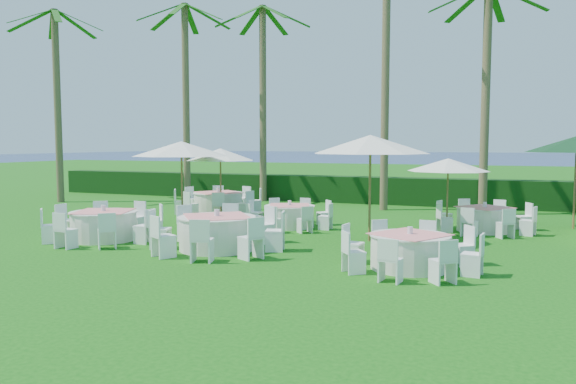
% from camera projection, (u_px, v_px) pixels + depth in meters
% --- Properties ---
extents(ground, '(120.00, 120.00, 0.00)m').
position_uv_depth(ground, '(265.00, 250.00, 14.44)').
color(ground, '#10560E').
rests_on(ground, ground).
extents(hedge, '(34.00, 1.00, 1.20)m').
position_uv_depth(hedge, '(371.00, 190.00, 25.52)').
color(hedge, black).
rests_on(hedge, ground).
extents(ocean, '(260.00, 260.00, 0.00)m').
position_uv_depth(ocean, '(476.00, 157.00, 109.06)').
color(ocean, '#081552').
rests_on(ocean, ground).
extents(banquet_table_a, '(3.27, 3.27, 0.99)m').
position_uv_depth(banquet_table_a, '(104.00, 225.00, 15.87)').
color(banquet_table_a, silver).
rests_on(banquet_table_a, ground).
extents(banquet_table_b, '(3.47, 3.47, 1.04)m').
position_uv_depth(banquet_table_b, '(217.00, 232.00, 14.40)').
color(banquet_table_b, silver).
rests_on(banquet_table_b, ground).
extents(banquet_table_c, '(3.07, 3.07, 0.93)m').
position_uv_depth(banquet_table_c, '(410.00, 251.00, 12.19)').
color(banquet_table_c, silver).
rests_on(banquet_table_c, ground).
extents(banquet_table_d, '(3.32, 3.32, 1.01)m').
position_uv_depth(banquet_table_d, '(218.00, 202.00, 21.73)').
color(banquet_table_d, silver).
rests_on(banquet_table_d, ground).
extents(banquet_table_e, '(2.86, 2.86, 0.88)m').
position_uv_depth(banquet_table_e, '(290.00, 216.00, 18.25)').
color(banquet_table_e, silver).
rests_on(banquet_table_e, ground).
extents(banquet_table_f, '(2.97, 2.97, 0.91)m').
position_uv_depth(banquet_table_f, '(484.00, 219.00, 17.41)').
color(banquet_table_f, silver).
rests_on(banquet_table_f, ground).
extents(umbrella_a, '(3.18, 3.18, 2.79)m').
position_uv_depth(umbrella_a, '(181.00, 149.00, 18.33)').
color(umbrella_a, brown).
rests_on(umbrella_a, ground).
extents(umbrella_b, '(3.26, 3.26, 2.96)m').
position_uv_depth(umbrella_b, '(370.00, 144.00, 15.44)').
color(umbrella_b, brown).
rests_on(umbrella_b, ground).
extents(umbrella_c, '(2.53, 2.53, 2.55)m').
position_uv_depth(umbrella_c, '(220.00, 154.00, 20.41)').
color(umbrella_c, brown).
rests_on(umbrella_c, ground).
extents(umbrella_d, '(2.48, 2.48, 2.27)m').
position_uv_depth(umbrella_d, '(448.00, 165.00, 17.21)').
color(umbrella_d, brown).
rests_on(umbrella_d, ground).
extents(palm_a, '(4.35, 4.29, 9.17)m').
position_uv_depth(palm_a, '(186.00, 93.00, 26.21)').
color(palm_a, brown).
rests_on(palm_a, ground).
extents(palm_b, '(4.18, 4.39, 9.06)m').
position_uv_depth(palm_b, '(263.00, 95.00, 26.13)').
color(palm_b, brown).
rests_on(palm_b, ground).
extents(palm_c, '(4.26, 4.37, 11.25)m').
position_uv_depth(palm_c, '(386.00, 59.00, 22.49)').
color(palm_c, brown).
rests_on(palm_c, ground).
extents(palm_d, '(4.26, 4.36, 8.61)m').
position_uv_depth(palm_d, '(486.00, 89.00, 21.11)').
color(palm_d, brown).
rests_on(palm_d, ground).
extents(palm_f, '(4.27, 4.36, 8.79)m').
position_uv_depth(palm_f, '(57.00, 97.00, 25.67)').
color(palm_f, brown).
rests_on(palm_f, ground).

